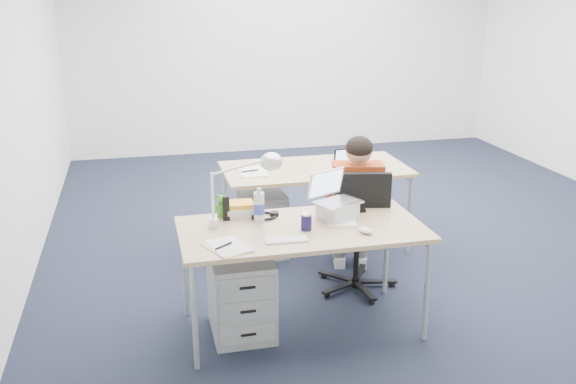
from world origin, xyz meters
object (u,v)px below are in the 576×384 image
Objects in this scene: desk_far at (315,172)px; can_koozie at (306,222)px; water_bottle at (259,205)px; bear_figurine at (221,205)px; dark_laptop at (355,161)px; drawer_pedestal_near at (241,294)px; cordless_phone at (226,208)px; book_stack at (239,209)px; drawer_pedestal_far at (260,222)px; seated_person at (355,209)px; computer_mouse at (366,231)px; office_chair at (357,255)px; wireless_keyboard at (286,240)px; headphones at (265,215)px; silver_laptop at (338,196)px; sunglasses at (358,211)px; far_cup at (349,156)px; desk_lamp at (235,189)px; desk_near at (302,234)px.

desk_far is 14.00× the size of can_koozie.
desk_far is 1.42m from water_bottle.
dark_laptop is at bearing 13.91° from bear_figurine.
drawer_pedestal_near is at bearing 168.75° from can_koozie.
book_stack is at bearing 37.07° from cordless_phone.
water_bottle reaches higher than drawer_pedestal_far.
dark_laptop reaches higher than can_koozie.
seated_person reaches higher than drawer_pedestal_far.
computer_mouse is (0.78, -0.23, 0.47)m from drawer_pedestal_near.
computer_mouse is 1.00m from bear_figurine.
book_stack is at bearing -158.94° from office_chair.
computer_mouse is (0.52, 0.00, 0.01)m from wireless_keyboard.
seated_person is at bearing 14.11° from headphones.
headphones is at bearing 140.07° from silver_laptop.
bear_figurine is (-0.33, 0.52, 0.07)m from wireless_keyboard.
desk_far is 1.01m from office_chair.
drawer_pedestal_near is at bearing -147.89° from headphones.
seated_person reaches higher than wireless_keyboard.
office_chair is 5.85× the size of cordless_phone.
desk_far is 6.07× the size of wireless_keyboard.
water_bottle is 0.28m from bear_figurine.
water_bottle is at bearing -141.85° from headphones.
far_cup reaches higher than sunglasses.
silver_laptop is at bearing 4.83° from desk_lamp.
office_chair is 1.03m from water_bottle.
book_stack is (-0.35, -1.04, 0.50)m from drawer_pedestal_far.
seated_person reaches higher than far_cup.
sunglasses is at bearing -27.69° from bear_figurine.
desk_near is 3.21× the size of desk_lamp.
book_stack is (-0.73, 0.51, 0.03)m from computer_mouse.
wireless_keyboard is at bearing -76.67° from bear_figurine.
desk_far is 9.88× the size of bear_figurine.
book_stack is (0.05, 0.28, 0.50)m from drawer_pedestal_near.
drawer_pedestal_far is 1.31m from cordless_phone.
seated_person is 2.16× the size of drawer_pedestal_near.
seated_person reaches higher than cordless_phone.
book_stack is at bearing 143.07° from headphones.
can_koozie reaches higher than desk_near.
silver_laptop reaches higher than water_bottle.
silver_laptop is at bearing -99.11° from desk_far.
silver_laptop is 1.51m from far_cup.
desk_near is 5.08× the size of silver_laptop.
cordless_phone is at bearing -129.73° from desk_far.
bear_figurine is 0.26m from desk_lamp.
cordless_phone reaches higher than book_stack.
drawer_pedestal_near is 2.37× the size of water_bottle.
dark_laptop reaches higher than headphones.
office_chair is 3.73× the size of wireless_keyboard.
silver_laptop is 0.63× the size of desk_lamp.
dark_laptop reaches higher than far_cup.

